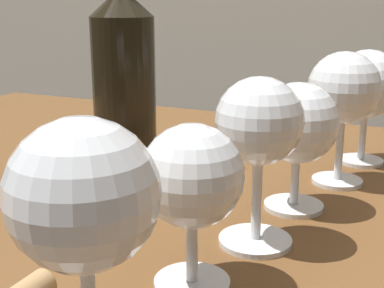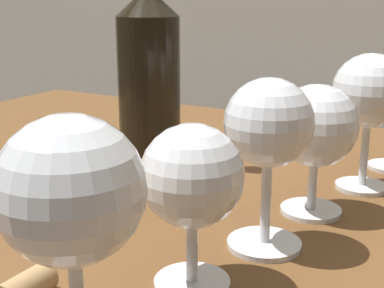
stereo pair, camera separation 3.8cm
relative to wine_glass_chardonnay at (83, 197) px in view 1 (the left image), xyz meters
name	(u,v)px [view 1 (the left image)]	position (x,y,z in m)	size (l,w,h in m)	color
dining_table	(198,267)	(-0.06, 0.29, -0.20)	(1.27, 0.81, 0.72)	brown
wine_glass_chardonnay	(83,197)	(0.00, 0.00, 0.00)	(0.09, 0.09, 0.15)	white
wine_glass_merlot	(192,180)	(0.02, 0.10, -0.02)	(0.08, 0.08, 0.13)	white
wine_glass_rose	(259,127)	(0.04, 0.19, 0.00)	(0.08, 0.08, 0.15)	white
wine_glass_white	(298,125)	(0.05, 0.29, -0.02)	(0.08, 0.08, 0.13)	white
wine_glass_amber	(344,90)	(0.08, 0.39, 0.01)	(0.08, 0.08, 0.15)	white
wine_glass_cabernet	(367,86)	(0.09, 0.48, 0.00)	(0.09, 0.09, 0.15)	white
wine_bottle	(124,76)	(-0.18, 0.33, 0.01)	(0.08, 0.08, 0.31)	black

